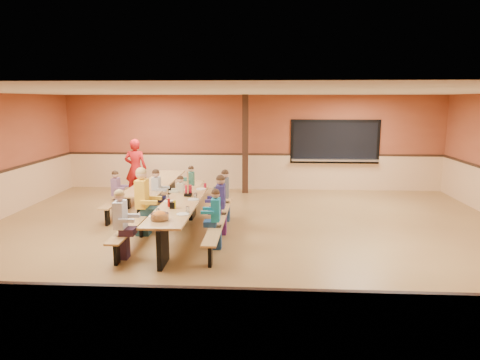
{
  "coord_description": "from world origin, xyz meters",
  "views": [
    {
      "loc": [
        0.38,
        -8.6,
        2.84
      ],
      "look_at": [
        -0.13,
        0.39,
        1.15
      ],
      "focal_mm": 32.0,
      "sensor_mm": 36.0,
      "label": 1
    }
  ],
  "objects": [
    {
      "name": "ground",
      "position": [
        0.0,
        0.0,
        0.0
      ],
      "size": [
        12.0,
        12.0,
        0.0
      ],
      "primitive_type": "plane",
      "color": "brown",
      "rests_on": "ground"
    },
    {
      "name": "room_envelope",
      "position": [
        0.0,
        0.0,
        0.69
      ],
      "size": [
        12.04,
        10.04,
        3.02
      ],
      "color": "#9B4B2D",
      "rests_on": "ground"
    },
    {
      "name": "kitchen_pass_through",
      "position": [
        2.6,
        4.96,
        1.49
      ],
      "size": [
        2.78,
        0.28,
        1.38
      ],
      "color": "black",
      "rests_on": "ground"
    },
    {
      "name": "structural_post",
      "position": [
        -0.2,
        4.4,
        1.5
      ],
      "size": [
        0.18,
        0.18,
        3.0
      ],
      "primitive_type": "cube",
      "color": "black",
      "rests_on": "ground"
    },
    {
      "name": "cafeteria_table_main",
      "position": [
        -1.36,
        -0.07,
        0.53
      ],
      "size": [
        1.91,
        3.7,
        0.74
      ],
      "color": "#B88649",
      "rests_on": "ground"
    },
    {
      "name": "cafeteria_table_second",
      "position": [
        -2.38,
        2.25,
        0.53
      ],
      "size": [
        1.91,
        3.7,
        0.74
      ],
      "color": "#B88649",
      "rests_on": "ground"
    },
    {
      "name": "seated_child_white_left",
      "position": [
        -2.18,
        -1.33,
        0.63
      ],
      "size": [
        0.39,
        0.32,
        1.26
      ],
      "primitive_type": null,
      "color": "silver",
      "rests_on": "ground"
    },
    {
      "name": "seated_adult_yellow",
      "position": [
        -2.18,
        0.06,
        0.72
      ],
      "size": [
        0.48,
        0.39,
        1.43
      ],
      "primitive_type": null,
      "color": "yellow",
      "rests_on": "ground"
    },
    {
      "name": "seated_child_grey_left",
      "position": [
        -2.18,
        1.25,
        0.6
      ],
      "size": [
        0.37,
        0.3,
        1.21
      ],
      "primitive_type": null,
      "color": "#AFAFAF",
      "rests_on": "ground"
    },
    {
      "name": "seated_child_teal_right",
      "position": [
        -0.53,
        -0.73,
        0.58
      ],
      "size": [
        0.35,
        0.28,
        1.16
      ],
      "primitive_type": null,
      "color": "teal",
      "rests_on": "ground"
    },
    {
      "name": "seated_child_navy_right",
      "position": [
        -0.53,
        0.21,
        0.63
      ],
      "size": [
        0.4,
        0.33,
        1.27
      ],
      "primitive_type": null,
      "color": "navy",
      "rests_on": "ground"
    },
    {
      "name": "seated_child_char_right",
      "position": [
        -0.53,
        1.23,
        0.61
      ],
      "size": [
        0.37,
        0.3,
        1.21
      ],
      "primitive_type": null,
      "color": "#4D5157",
      "rests_on": "ground"
    },
    {
      "name": "seated_child_purple_sec",
      "position": [
        -3.21,
        1.36,
        0.57
      ],
      "size": [
        0.34,
        0.28,
        1.15
      ],
      "primitive_type": null,
      "color": "#7B5272",
      "rests_on": "ground"
    },
    {
      "name": "seated_child_green_sec",
      "position": [
        -1.56,
        2.49,
        0.56
      ],
      "size": [
        0.32,
        0.26,
        1.11
      ],
      "primitive_type": null,
      "color": "#3D7F65",
      "rests_on": "ground"
    },
    {
      "name": "seated_child_tan_sec",
      "position": [
        -1.56,
        1.03,
        0.55
      ],
      "size": [
        0.32,
        0.26,
        1.11
      ],
      "primitive_type": null,
      "color": "beige",
      "rests_on": "ground"
    },
    {
      "name": "standing_woman",
      "position": [
        -3.36,
        3.51,
        0.87
      ],
      "size": [
        0.65,
        0.44,
        1.74
      ],
      "primitive_type": "imported",
      "rotation": [
        0.0,
        0.0,
        3.18
      ],
      "color": "#B21414",
      "rests_on": "ground"
    },
    {
      "name": "punch_pitcher",
      "position": [
        -1.31,
        0.7,
        0.85
      ],
      "size": [
        0.16,
        0.16,
        0.22
      ],
      "primitive_type": "cylinder",
      "color": "#B11728",
      "rests_on": "cafeteria_table_main"
    },
    {
      "name": "chip_bowl",
      "position": [
        -1.46,
        -1.36,
        0.81
      ],
      "size": [
        0.32,
        0.32,
        0.15
      ],
      "primitive_type": null,
      "color": "orange",
      "rests_on": "cafeteria_table_main"
    },
    {
      "name": "napkin_dispenser",
      "position": [
        -1.41,
        -0.51,
        0.8
      ],
      "size": [
        0.1,
        0.14,
        0.13
      ],
      "primitive_type": "cube",
      "color": "black",
      "rests_on": "cafeteria_table_main"
    },
    {
      "name": "condiment_mustard",
      "position": [
        -1.37,
        -0.54,
        0.82
      ],
      "size": [
        0.06,
        0.06,
        0.17
      ],
      "primitive_type": "cylinder",
      "color": "yellow",
      "rests_on": "cafeteria_table_main"
    },
    {
      "name": "condiment_ketchup",
      "position": [
        -1.51,
        -0.4,
        0.82
      ],
      "size": [
        0.06,
        0.06,
        0.17
      ],
      "primitive_type": "cylinder",
      "color": "#B2140F",
      "rests_on": "cafeteria_table_main"
    },
    {
      "name": "table_paddle",
      "position": [
        -1.3,
        0.58,
        0.88
      ],
      "size": [
        0.16,
        0.16,
        0.56
      ],
      "color": "black",
      "rests_on": "cafeteria_table_main"
    },
    {
      "name": "place_settings",
      "position": [
        -1.36,
        -0.07,
        0.8
      ],
      "size": [
        0.65,
        3.3,
        0.11
      ],
      "primitive_type": null,
      "color": "beige",
      "rests_on": "cafeteria_table_main"
    }
  ]
}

